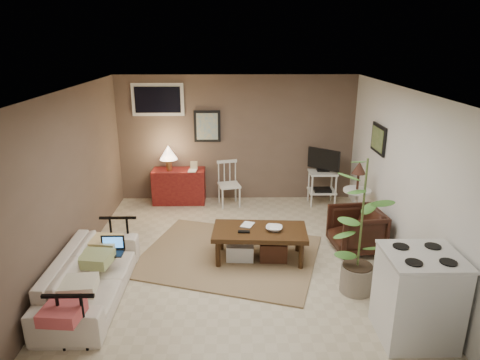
{
  "coord_description": "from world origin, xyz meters",
  "views": [
    {
      "loc": [
        -0.07,
        -5.49,
        3.02
      ],
      "look_at": [
        0.03,
        0.35,
        1.08
      ],
      "focal_mm": 32.0,
      "sensor_mm": 36.0,
      "label": 1
    }
  ],
  "objects_px": {
    "side_table": "(357,188)",
    "potted_plant": "(362,223)",
    "sofa": "(90,269)",
    "stove": "(417,296)",
    "spindle_chair": "(229,185)",
    "armchair": "(356,228)",
    "red_console": "(178,183)",
    "tv_stand": "(323,175)",
    "coffee_table": "(259,242)"
  },
  "relations": [
    {
      "from": "side_table",
      "to": "potted_plant",
      "type": "bearing_deg",
      "value": -104.58
    },
    {
      "from": "sofa",
      "to": "stove",
      "type": "distance_m",
      "value": 3.72
    },
    {
      "from": "spindle_chair",
      "to": "armchair",
      "type": "bearing_deg",
      "value": -44.59
    },
    {
      "from": "armchair",
      "to": "stove",
      "type": "distance_m",
      "value": 1.97
    },
    {
      "from": "red_console",
      "to": "stove",
      "type": "bearing_deg",
      "value": -53.41
    },
    {
      "from": "sofa",
      "to": "red_console",
      "type": "xyz_separation_m",
      "value": [
        0.68,
        3.18,
        0.01
      ]
    },
    {
      "from": "armchair",
      "to": "stove",
      "type": "xyz_separation_m",
      "value": [
        0.08,
        -1.96,
        0.13
      ]
    },
    {
      "from": "spindle_chair",
      "to": "side_table",
      "type": "xyz_separation_m",
      "value": [
        2.08,
        -1.16,
        0.33
      ]
    },
    {
      "from": "tv_stand",
      "to": "sofa",
      "type": "bearing_deg",
      "value": -138.27
    },
    {
      "from": "potted_plant",
      "to": "red_console",
      "type": "bearing_deg",
      "value": 129.66
    },
    {
      "from": "side_table",
      "to": "spindle_chair",
      "type": "bearing_deg",
      "value": 150.78
    },
    {
      "from": "spindle_chair",
      "to": "tv_stand",
      "type": "distance_m",
      "value": 1.78
    },
    {
      "from": "red_console",
      "to": "side_table",
      "type": "height_order",
      "value": "side_table"
    },
    {
      "from": "spindle_chair",
      "to": "red_console",
      "type": "bearing_deg",
      "value": 171.41
    },
    {
      "from": "side_table",
      "to": "stove",
      "type": "distance_m",
      "value": 2.68
    },
    {
      "from": "spindle_chair",
      "to": "side_table",
      "type": "bearing_deg",
      "value": -29.22
    },
    {
      "from": "red_console",
      "to": "tv_stand",
      "type": "distance_m",
      "value": 2.75
    },
    {
      "from": "sofa",
      "to": "red_console",
      "type": "height_order",
      "value": "red_console"
    },
    {
      "from": "sofa",
      "to": "tv_stand",
      "type": "xyz_separation_m",
      "value": [
        3.42,
        3.05,
        0.19
      ]
    },
    {
      "from": "coffee_table",
      "to": "potted_plant",
      "type": "relative_size",
      "value": 0.77
    },
    {
      "from": "sofa",
      "to": "stove",
      "type": "xyz_separation_m",
      "value": [
        3.63,
        -0.8,
        0.11
      ]
    },
    {
      "from": "armchair",
      "to": "tv_stand",
      "type": "bearing_deg",
      "value": 177.03
    },
    {
      "from": "red_console",
      "to": "armchair",
      "type": "relative_size",
      "value": 1.6
    },
    {
      "from": "stove",
      "to": "coffee_table",
      "type": "bearing_deg",
      "value": 132.4
    },
    {
      "from": "sofa",
      "to": "spindle_chair",
      "type": "distance_m",
      "value": 3.46
    },
    {
      "from": "coffee_table",
      "to": "red_console",
      "type": "height_order",
      "value": "red_console"
    },
    {
      "from": "tv_stand",
      "to": "stove",
      "type": "bearing_deg",
      "value": -86.86
    },
    {
      "from": "sofa",
      "to": "stove",
      "type": "bearing_deg",
      "value": -102.35
    },
    {
      "from": "side_table",
      "to": "red_console",
      "type": "bearing_deg",
      "value": 156.78
    },
    {
      "from": "coffee_table",
      "to": "stove",
      "type": "distance_m",
      "value": 2.29
    },
    {
      "from": "sofa",
      "to": "potted_plant",
      "type": "bearing_deg",
      "value": -88.8
    },
    {
      "from": "coffee_table",
      "to": "armchair",
      "type": "relative_size",
      "value": 1.9
    },
    {
      "from": "side_table",
      "to": "potted_plant",
      "type": "relative_size",
      "value": 0.67
    },
    {
      "from": "sofa",
      "to": "armchair",
      "type": "xyz_separation_m",
      "value": [
        3.55,
        1.16,
        -0.03
      ]
    },
    {
      "from": "tv_stand",
      "to": "potted_plant",
      "type": "relative_size",
      "value": 0.61
    },
    {
      "from": "spindle_chair",
      "to": "armchair",
      "type": "xyz_separation_m",
      "value": [
        1.9,
        -1.87,
        -0.04
      ]
    },
    {
      "from": "red_console",
      "to": "spindle_chair",
      "type": "distance_m",
      "value": 0.99
    },
    {
      "from": "potted_plant",
      "to": "stove",
      "type": "distance_m",
      "value": 1.04
    },
    {
      "from": "side_table",
      "to": "armchair",
      "type": "relative_size",
      "value": 1.65
    },
    {
      "from": "spindle_chair",
      "to": "armchair",
      "type": "distance_m",
      "value": 2.67
    },
    {
      "from": "coffee_table",
      "to": "stove",
      "type": "height_order",
      "value": "stove"
    },
    {
      "from": "coffee_table",
      "to": "stove",
      "type": "xyz_separation_m",
      "value": [
        1.54,
        -1.69,
        0.21
      ]
    },
    {
      "from": "coffee_table",
      "to": "sofa",
      "type": "height_order",
      "value": "sofa"
    },
    {
      "from": "side_table",
      "to": "stove",
      "type": "xyz_separation_m",
      "value": [
        -0.1,
        -2.67,
        -0.24
      ]
    },
    {
      "from": "sofa",
      "to": "potted_plant",
      "type": "distance_m",
      "value": 3.31
    },
    {
      "from": "spindle_chair",
      "to": "side_table",
      "type": "height_order",
      "value": "side_table"
    },
    {
      "from": "red_console",
      "to": "side_table",
      "type": "bearing_deg",
      "value": -23.22
    },
    {
      "from": "side_table",
      "to": "stove",
      "type": "bearing_deg",
      "value": -92.12
    },
    {
      "from": "side_table",
      "to": "armchair",
      "type": "bearing_deg",
      "value": -104.21
    },
    {
      "from": "armchair",
      "to": "coffee_table",
      "type": "bearing_deg",
      "value": -86.33
    }
  ]
}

